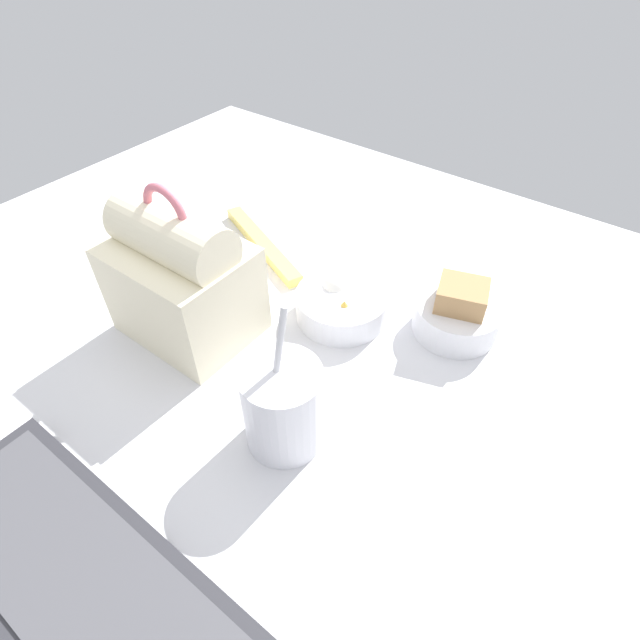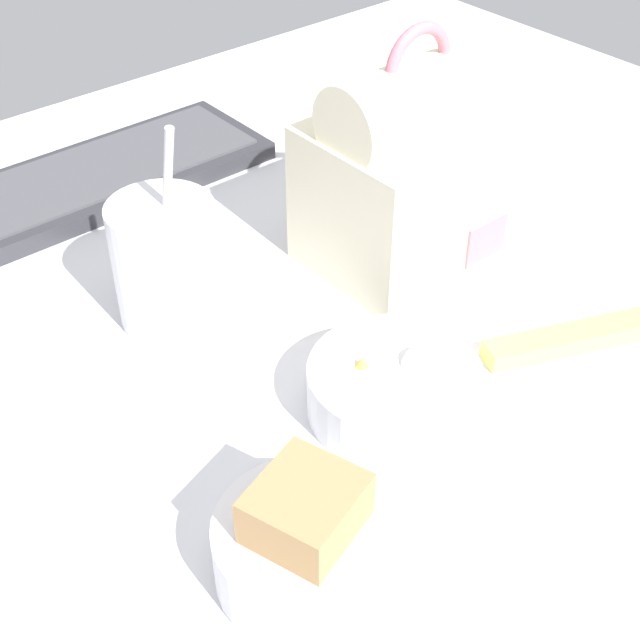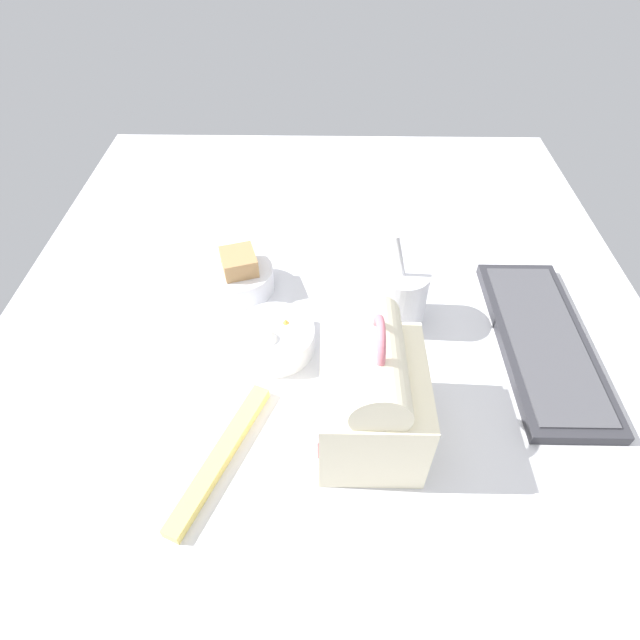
{
  "view_description": "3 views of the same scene",
  "coord_description": "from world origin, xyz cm",
  "px_view_note": "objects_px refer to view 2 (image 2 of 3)",
  "views": [
    {
      "loc": [
        -25.55,
        34.65,
        49.63
      ],
      "look_at": [
        1.36,
        -1.24,
        7.0
      ],
      "focal_mm": 28.0,
      "sensor_mm": 36.0,
      "label": 1
    },
    {
      "loc": [
        -31.58,
        -40.47,
        48.38
      ],
      "look_at": [
        1.36,
        -1.24,
        7.0
      ],
      "focal_mm": 50.0,
      "sensor_mm": 36.0,
      "label": 2
    },
    {
      "loc": [
        54.47,
        -0.39,
        62.22
      ],
      "look_at": [
        1.36,
        -1.24,
        7.0
      ],
      "focal_mm": 28.0,
      "sensor_mm": 36.0,
      "label": 3
    }
  ],
  "objects_px": {
    "keyboard": "(94,180)",
    "bento_bowl_snacks": "(393,388)",
    "lunch_bag": "(411,172)",
    "chopstick_case": "(617,329)",
    "soup_cup": "(166,261)",
    "bento_bowl_sandwich": "(306,543)"
  },
  "relations": [
    {
      "from": "bento_bowl_snacks",
      "to": "lunch_bag",
      "type": "bearing_deg",
      "value": 43.02
    },
    {
      "from": "soup_cup",
      "to": "lunch_bag",
      "type": "bearing_deg",
      "value": -15.47
    },
    {
      "from": "lunch_bag",
      "to": "chopstick_case",
      "type": "xyz_separation_m",
      "value": [
        0.05,
        -0.19,
        -0.08
      ]
    },
    {
      "from": "keyboard",
      "to": "soup_cup",
      "type": "xyz_separation_m",
      "value": [
        -0.05,
        -0.23,
        0.05
      ]
    },
    {
      "from": "lunch_bag",
      "to": "chopstick_case",
      "type": "distance_m",
      "value": 0.21
    },
    {
      "from": "lunch_bag",
      "to": "soup_cup",
      "type": "xyz_separation_m",
      "value": [
        -0.21,
        0.06,
        -0.03
      ]
    },
    {
      "from": "keyboard",
      "to": "bento_bowl_snacks",
      "type": "bearing_deg",
      "value": -88.56
    },
    {
      "from": "lunch_bag",
      "to": "chopstick_case",
      "type": "bearing_deg",
      "value": -76.36
    },
    {
      "from": "soup_cup",
      "to": "chopstick_case",
      "type": "relative_size",
      "value": 0.8
    },
    {
      "from": "soup_cup",
      "to": "bento_bowl_sandwich",
      "type": "xyz_separation_m",
      "value": [
        -0.07,
        -0.27,
        -0.03
      ]
    },
    {
      "from": "bento_bowl_sandwich",
      "to": "bento_bowl_snacks",
      "type": "xyz_separation_m",
      "value": [
        0.14,
        0.07,
        -0.01
      ]
    },
    {
      "from": "bento_bowl_snacks",
      "to": "chopstick_case",
      "type": "distance_m",
      "value": 0.2
    },
    {
      "from": "lunch_bag",
      "to": "chopstick_case",
      "type": "relative_size",
      "value": 0.97
    },
    {
      "from": "keyboard",
      "to": "bento_bowl_sandwich",
      "type": "bearing_deg",
      "value": -104.46
    },
    {
      "from": "lunch_bag",
      "to": "soup_cup",
      "type": "height_order",
      "value": "lunch_bag"
    },
    {
      "from": "soup_cup",
      "to": "bento_bowl_sandwich",
      "type": "height_order",
      "value": "soup_cup"
    },
    {
      "from": "chopstick_case",
      "to": "bento_bowl_sandwich",
      "type": "bearing_deg",
      "value": -177.7
    },
    {
      "from": "keyboard",
      "to": "soup_cup",
      "type": "height_order",
      "value": "soup_cup"
    },
    {
      "from": "lunch_bag",
      "to": "bento_bowl_sandwich",
      "type": "height_order",
      "value": "lunch_bag"
    },
    {
      "from": "keyboard",
      "to": "chopstick_case",
      "type": "distance_m",
      "value": 0.52
    },
    {
      "from": "keyboard",
      "to": "bento_bowl_sandwich",
      "type": "height_order",
      "value": "bento_bowl_sandwich"
    },
    {
      "from": "bento_bowl_sandwich",
      "to": "chopstick_case",
      "type": "distance_m",
      "value": 0.34
    }
  ]
}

